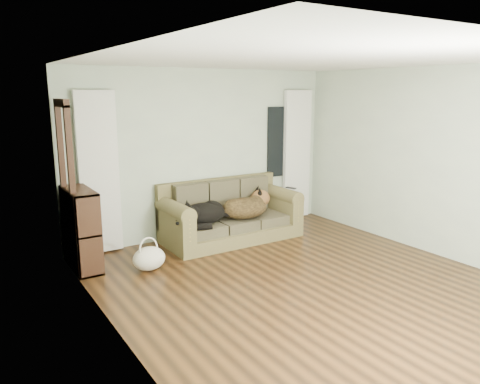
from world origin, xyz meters
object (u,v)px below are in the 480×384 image
dog_black_lab (201,215)px  tote_bag (149,258)px  sofa (231,211)px  dog_shepherd (246,208)px  bookshelf (81,231)px

dog_black_lab → tote_bag: (-1.00, -0.45, -0.32)m
sofa → dog_shepherd: 0.23m
sofa → dog_black_lab: 0.57m
bookshelf → dog_black_lab: bearing=1.5°
dog_black_lab → tote_bag: size_ratio=1.73×
dog_shepherd → bookshelf: bearing=-0.2°
dog_shepherd → tote_bag: size_ratio=1.84×
dog_shepherd → bookshelf: 2.46m
dog_shepherd → tote_bag: bearing=16.2°
dog_black_lab → bookshelf: 1.69m
dog_black_lab → dog_shepherd: 0.77m
tote_bag → bookshelf: (-0.69, 0.55, 0.34)m
bookshelf → dog_shepherd: bearing=2.0°
sofa → bookshelf: size_ratio=2.01×
dog_black_lab → bookshelf: size_ratio=0.71×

